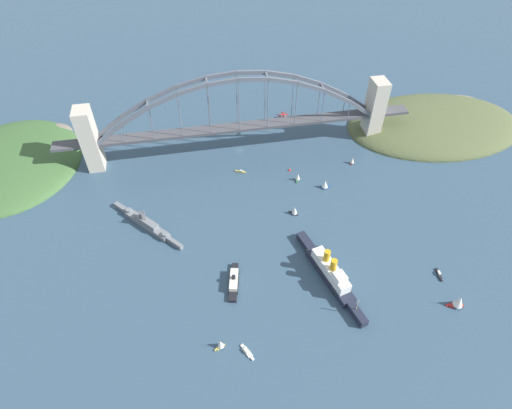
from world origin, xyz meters
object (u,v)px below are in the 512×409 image
small_boat_2 (352,161)px  small_boat_6 (247,352)px  harbor_ferry_steamer (234,281)px  channel_marker_buoy (290,169)px  small_boat_1 (459,302)px  small_boat_5 (439,274)px  small_boat_0 (295,211)px  harbor_arch_bridge (239,122)px  small_boat_8 (298,177)px  small_boat_7 (325,184)px  naval_cruiser (146,223)px  small_boat_3 (241,172)px  small_boat_4 (221,344)px  ocean_liner (330,272)px  seaplane_taxiing_near_bridge (283,115)px

small_boat_2 → small_boat_6: size_ratio=0.59×
harbor_ferry_steamer → channel_marker_buoy: size_ratio=10.80×
small_boat_1 → small_boat_5: size_ratio=1.03×
small_boat_0 → harbor_arch_bridge: bearing=-72.0°
small_boat_2 → small_boat_8: 53.00m
small_boat_6 → small_boat_5: bearing=-167.7°
small_boat_6 → small_boat_7: (-85.38, -125.71, 3.01)m
naval_cruiser → small_boat_3: 91.07m
small_boat_5 → channel_marker_buoy: bearing=-60.1°
small_boat_7 → small_boat_4: bearing=50.3°
ocean_liner → small_boat_2: ocean_liner is taller
harbor_arch_bridge → seaplane_taxiing_near_bridge: 72.66m
small_boat_1 → channel_marker_buoy: (69.94, -146.67, -3.66)m
small_boat_2 → harbor_ferry_steamer: bearing=41.2°
small_boat_7 → seaplane_taxiing_near_bridge: bearing=-85.4°
channel_marker_buoy → small_boat_3: bearing=-7.4°
small_boat_1 → small_boat_8: bearing=-63.5°
small_boat_0 → small_boat_1: small_boat_1 is taller
small_boat_2 → small_boat_4: (132.01, 145.51, 0.53)m
naval_cruiser → harbor_arch_bridge: bearing=-136.0°
ocean_liner → harbor_ferry_steamer: 62.40m
small_boat_6 → seaplane_taxiing_near_bridge: bearing=-108.3°
small_boat_0 → small_boat_6: (54.00, 101.60, -2.78)m
seaplane_taxiing_near_bridge → small_boat_5: bearing=105.6°
small_boat_0 → small_boat_7: bearing=-142.5°
small_boat_2 → seaplane_taxiing_near_bridge: bearing=-63.2°
channel_marker_buoy → small_boat_1: bearing=115.5°
small_boat_3 → small_boat_6: bearing=82.1°
small_boat_0 → small_boat_4: (68.22, 95.82, 0.05)m
ocean_liner → naval_cruiser: 135.89m
small_boat_6 → small_boat_8: bearing=-115.5°
naval_cruiser → channel_marker_buoy: naval_cruiser is taller
small_boat_8 → harbor_ferry_steamer: bearing=53.8°
small_boat_7 → small_boat_8: small_boat_7 is taller
seaplane_taxiing_near_bridge → small_boat_6: bearing=71.7°
ocean_liner → channel_marker_buoy: bearing=-90.7°
harbor_ferry_steamer → small_boat_5: bearing=172.1°
naval_cruiser → small_boat_5: (-189.16, 80.38, -2.12)m
small_boat_3 → channel_marker_buoy: (-40.91, 5.31, 0.30)m
seaplane_taxiing_near_bridge → small_boat_1: 234.02m
naval_cruiser → small_boat_2: (-173.32, -41.66, 0.07)m
small_boat_2 → small_boat_4: 196.47m
small_boat_6 → small_boat_8: small_boat_8 is taller
seaplane_taxiing_near_bridge → harbor_ferry_steamer: bearing=67.4°
harbor_arch_bridge → small_boat_6: harbor_arch_bridge is taller
small_boat_4 → small_boat_8: 155.46m
small_boat_5 → small_boat_6: (133.64, 29.25, -0.11)m
small_boat_1 → small_boat_7: bearing=-68.5°
harbor_ferry_steamer → small_boat_2: size_ratio=4.61×
harbor_ferry_steamer → small_boat_6: harbor_ferry_steamer is taller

